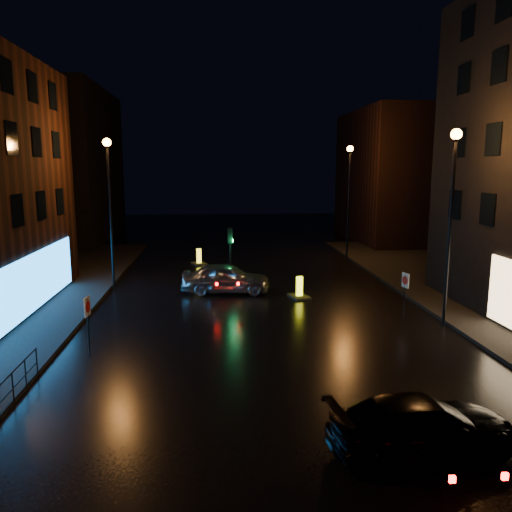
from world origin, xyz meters
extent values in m
plane|color=black|center=(0.00, 0.00, 0.00)|extent=(120.00, 120.00, 0.00)
cube|color=black|center=(-16.00, 35.00, 7.00)|extent=(8.00, 16.00, 14.00)
cube|color=black|center=(15.00, 32.00, 6.00)|extent=(8.00, 14.00, 12.00)
cylinder|color=black|center=(-7.80, 14.00, 4.00)|extent=(0.14, 0.14, 8.00)
cylinder|color=black|center=(-7.80, 14.00, 8.00)|extent=(0.20, 0.20, 0.25)
sphere|color=orange|center=(-7.80, 14.00, 8.15)|extent=(0.44, 0.44, 0.44)
cylinder|color=black|center=(7.80, 6.00, 4.00)|extent=(0.14, 0.14, 8.00)
cylinder|color=black|center=(7.80, 6.00, 8.00)|extent=(0.20, 0.20, 0.25)
sphere|color=orange|center=(7.80, 6.00, 8.15)|extent=(0.44, 0.44, 0.44)
cylinder|color=black|center=(7.80, 22.00, 4.00)|extent=(0.14, 0.14, 8.00)
cylinder|color=black|center=(7.80, 22.00, 8.00)|extent=(0.20, 0.20, 0.25)
sphere|color=orange|center=(7.80, 22.00, 8.15)|extent=(0.44, 0.44, 0.44)
cube|color=black|center=(-1.20, 14.00, 0.06)|extent=(1.40, 2.40, 0.12)
cylinder|color=black|center=(-1.20, 14.00, 1.40)|extent=(0.12, 0.12, 2.80)
cube|color=black|center=(-1.20, 14.00, 3.00)|extent=(0.28, 0.22, 0.90)
cylinder|color=#0CFF59|center=(-1.06, 14.00, 2.72)|extent=(0.05, 0.18, 0.18)
cylinder|color=black|center=(-8.00, 2.00, 0.50)|extent=(0.04, 0.04, 1.00)
imported|color=#B0B4B8|center=(-1.49, 12.72, 0.82)|extent=(4.98, 2.39, 1.64)
imported|color=black|center=(2.85, -3.37, 0.68)|extent=(4.90, 2.50, 1.36)
cube|color=black|center=(2.36, 11.30, 0.05)|extent=(1.17, 1.48, 0.11)
cube|color=#FDFF19|center=(2.36, 11.30, 0.60)|extent=(0.34, 0.27, 1.09)
cube|color=black|center=(2.36, 11.30, 0.60)|extent=(0.32, 0.10, 0.65)
cube|color=black|center=(-3.20, 21.03, 0.05)|extent=(1.26, 1.52, 0.11)
cube|color=yellow|center=(-3.20, 21.03, 0.60)|extent=(0.35, 0.29, 1.08)
cube|color=black|center=(-3.20, 21.03, 0.60)|extent=(0.31, 0.13, 0.65)
cylinder|color=black|center=(-6.77, 3.91, 1.05)|extent=(0.06, 0.06, 2.10)
cube|color=silver|center=(-6.77, 3.91, 1.82)|extent=(0.10, 0.53, 0.72)
cylinder|color=#B20C0C|center=(-6.74, 3.91, 1.82)|extent=(0.06, 0.42, 0.42)
cylinder|color=black|center=(6.58, 7.47, 1.00)|extent=(0.05, 0.05, 2.00)
cube|color=silver|center=(6.58, 7.47, 1.73)|extent=(0.17, 0.50, 0.68)
cylinder|color=#B20C0C|center=(6.56, 7.46, 1.73)|extent=(0.12, 0.39, 0.40)
camera|label=1|loc=(-2.14, -14.10, 6.80)|focal=35.00mm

